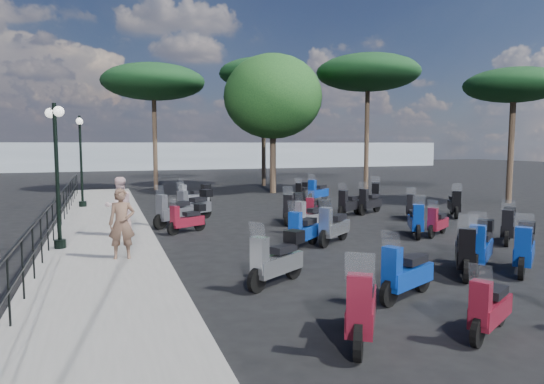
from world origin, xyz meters
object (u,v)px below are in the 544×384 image
object	(u,v)px
scooter_4	(174,212)
pine_1	(368,73)
scooter_8	(465,253)
scooter_26	(508,226)
pedestrian_far	(119,206)
scooter_27	(410,208)
lamp_post_2	(81,155)
scooter_29	(375,194)
scooter_11	(194,197)
scooter_16	(294,209)
scooter_7	(406,275)
scooter_31	(524,249)
pine_2	(154,82)
scooter_9	(312,211)
scooter_5	(194,206)
pine_0	(264,74)
broadleaf_tree	(273,97)
scooter_15	(333,227)
scooter_6	(489,309)
pine_3	(514,86)
scooter_3	(187,219)
scooter_14	(481,247)
scooter_32	(369,203)
scooter_1	(277,260)
scooter_21	(416,222)
scooter_28	(454,205)
scooter_0	(361,309)
scooter_20	(437,223)
scooter_2	(303,232)
scooter_10	(312,216)
scooter_23	(302,192)
scooter_17	(318,192)
woman	(122,224)
lamp_post_1	(57,166)

from	to	relation	value
scooter_4	pine_1	bearing A→B (deg)	-88.75
scooter_8	scooter_26	size ratio (longest dim) A/B	1.12
pedestrian_far	scooter_27	xyz separation A→B (m)	(10.68, 0.54, -0.58)
lamp_post_2	scooter_29	world-z (taller)	lamp_post_2
scooter_11	scooter_16	size ratio (longest dim) A/B	1.15
scooter_7	scooter_31	distance (m)	3.69
pine_2	scooter_9	bearing A→B (deg)	-74.62
scooter_5	pine_0	size ratio (longest dim) A/B	0.19
broadleaf_tree	scooter_15	bearing A→B (deg)	-102.50
broadleaf_tree	pine_1	world-z (taller)	pine_1
scooter_6	scooter_31	bearing A→B (deg)	-83.01
scooter_26	pine_3	world-z (taller)	pine_3
scooter_7	scooter_3	bearing A→B (deg)	-7.31
scooter_14	broadleaf_tree	distance (m)	18.79
scooter_14	scooter_32	xyz separation A→B (m)	(2.20, 8.66, -0.07)
scooter_9	scooter_4	bearing A→B (deg)	23.96
scooter_5	scooter_11	size ratio (longest dim) A/B	0.96
scooter_1	scooter_29	size ratio (longest dim) A/B	0.97
scooter_21	pine_0	distance (m)	20.27
pedestrian_far	scooter_29	bearing A→B (deg)	-171.75
scooter_7	scooter_28	size ratio (longest dim) A/B	1.05
scooter_14	scooter_0	bearing A→B (deg)	80.46
scooter_28	scooter_29	world-z (taller)	scooter_29
scooter_16	scooter_20	size ratio (longest dim) A/B	1.12
scooter_2	pine_0	bearing A→B (deg)	-57.09
scooter_2	scooter_7	size ratio (longest dim) A/B	0.87
scooter_10	scooter_27	bearing A→B (deg)	-98.63
scooter_14	scooter_26	bearing A→B (deg)	-93.90
scooter_23	pine_3	bearing A→B (deg)	-162.54
scooter_0	scooter_29	size ratio (longest dim) A/B	1.02
scooter_10	scooter_15	xyz separation A→B (m)	(-0.25, -2.09, 0.00)
scooter_31	pine_2	size ratio (longest dim) A/B	0.19
scooter_21	scooter_32	bearing A→B (deg)	-75.08
scooter_0	scooter_11	size ratio (longest dim) A/B	0.97
scooter_27	pine_1	size ratio (longest dim) A/B	0.17
scooter_3	scooter_28	size ratio (longest dim) A/B	0.90
scooter_23	scooter_6	bearing A→B (deg)	117.36
scooter_17	scooter_29	distance (m)	2.87
scooter_6	scooter_15	distance (m)	6.91
scooter_8	scooter_17	distance (m)	13.43
scooter_1	scooter_16	world-z (taller)	scooter_16
pine_2	pine_1	bearing A→B (deg)	-21.35
scooter_26	broadleaf_tree	distance (m)	16.76
scooter_16	pine_2	xyz separation A→B (m)	(-3.40, 14.90, 6.13)
pedestrian_far	scooter_7	size ratio (longest dim) A/B	1.10
scooter_3	scooter_15	xyz separation A→B (m)	(3.70, -3.15, 0.05)
scooter_31	pine_0	xyz separation A→B (m)	(1.54, 23.37, 7.00)
woman	scooter_31	xyz separation A→B (m)	(8.48, -3.76, -0.46)
woman	scooter_14	size ratio (longest dim) A/B	1.14
lamp_post_1	scooter_27	distance (m)	12.54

